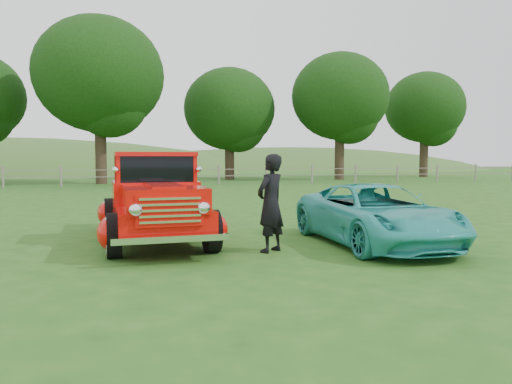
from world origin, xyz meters
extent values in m
plane|color=#204F15|center=(0.00, 0.00, 0.00)|extent=(140.00, 140.00, 0.00)
ellipsoid|color=#345920|center=(20.00, 62.00, -3.85)|extent=(72.00, 52.00, 14.00)
cube|color=gray|center=(0.00, 22.00, 0.55)|extent=(48.00, 0.04, 0.04)
cube|color=gray|center=(0.00, 22.00, 0.95)|extent=(48.00, 0.04, 0.04)
cylinder|color=#302018|center=(-4.00, 25.00, 2.42)|extent=(0.70, 0.70, 4.84)
ellipsoid|color=black|center=(-4.00, 25.00, 6.82)|extent=(8.00, 8.00, 7.20)
cylinder|color=#302018|center=(5.00, 29.00, 1.87)|extent=(0.70, 0.70, 3.74)
ellipsoid|color=black|center=(5.00, 29.00, 5.27)|extent=(6.80, 6.80, 6.12)
cylinder|color=#302018|center=(13.00, 27.00, 2.20)|extent=(0.70, 0.70, 4.40)
ellipsoid|color=black|center=(13.00, 27.00, 6.20)|extent=(7.20, 7.20, 6.48)
cylinder|color=#302018|center=(22.00, 30.00, 2.09)|extent=(0.70, 0.70, 4.18)
ellipsoid|color=black|center=(22.00, 30.00, 5.89)|extent=(6.60, 6.60, 5.94)
cylinder|color=black|center=(-2.33, 0.65, 0.38)|extent=(0.29, 0.77, 0.76)
cylinder|color=black|center=(-0.68, 0.76, 0.38)|extent=(0.29, 0.77, 0.76)
cylinder|color=black|center=(-2.53, 3.75, 0.38)|extent=(0.29, 0.77, 0.76)
cylinder|color=black|center=(-0.87, 3.85, 0.38)|extent=(0.29, 0.77, 0.76)
cube|color=red|center=(-1.60, 2.25, 0.58)|extent=(1.85, 4.70, 0.44)
ellipsoid|color=red|center=(-2.40, 0.65, 0.42)|extent=(0.46, 0.77, 0.54)
ellipsoid|color=red|center=(-0.61, 0.76, 0.42)|extent=(0.46, 0.77, 0.54)
ellipsoid|color=red|center=(-2.60, 3.74, 0.42)|extent=(0.46, 0.77, 0.54)
ellipsoid|color=red|center=(-0.80, 3.86, 0.42)|extent=(0.46, 0.77, 0.54)
cube|color=red|center=(-1.51, 0.71, 0.97)|extent=(1.43, 1.68, 0.42)
cube|color=red|center=(-1.60, 2.15, 0.99)|extent=(1.68, 1.45, 0.44)
cube|color=black|center=(-1.60, 2.15, 1.46)|extent=(1.51, 1.21, 0.50)
cube|color=red|center=(-1.60, 2.15, 1.74)|extent=(1.59, 1.31, 0.08)
cube|color=red|center=(-1.69, 3.60, 0.95)|extent=(1.30, 2.02, 0.45)
cube|color=white|center=(-1.45, -0.10, 0.85)|extent=(1.07, 0.17, 0.50)
cube|color=white|center=(-1.45, -0.20, 0.42)|extent=(1.81, 0.21, 0.10)
cube|color=white|center=(-1.76, 4.67, 0.42)|extent=(1.71, 0.21, 0.10)
imported|color=teal|center=(2.49, 0.77, 0.58)|extent=(2.00, 4.22, 1.16)
imported|color=black|center=(0.34, 0.56, 0.87)|extent=(0.76, 0.72, 1.74)
camera|label=1|loc=(-1.99, -7.90, 1.68)|focal=35.00mm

